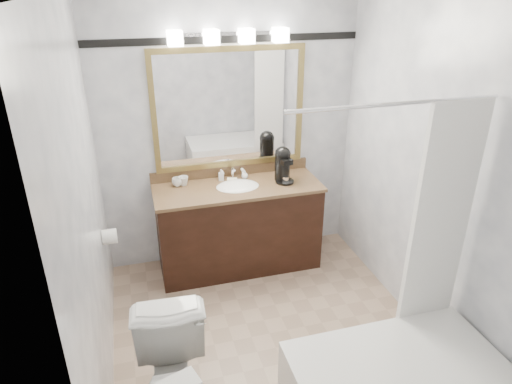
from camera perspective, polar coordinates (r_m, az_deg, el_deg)
room at (r=3.11m, az=2.01°, el=0.05°), size 2.42×2.62×2.52m
vanity at (r=4.35m, az=-2.23°, el=-4.15°), size 1.53×0.58×0.97m
mirror at (r=4.19m, az=-3.35°, el=10.33°), size 1.40×0.04×1.10m
vanity_light_bar at (r=4.03m, az=-3.40°, el=18.89°), size 1.02×0.14×0.12m
accent_stripe at (r=4.09m, az=-3.60°, el=18.52°), size 2.40×0.01×0.06m
bathtub at (r=3.23m, az=17.17°, el=-21.40°), size 1.30×0.75×1.96m
tp_roll at (r=3.84m, az=-17.82°, el=-5.33°), size 0.11×0.12×0.12m
coffee_maker at (r=4.22m, az=3.37°, el=3.58°), size 0.17×0.22×0.33m
cup_left at (r=4.21m, az=-9.80°, el=1.25°), size 0.11×0.11×0.08m
cup_right at (r=4.22m, az=-9.06°, el=1.37°), size 0.11×0.11×0.08m
soap_bottle_a at (r=4.28m, az=-4.38°, el=2.16°), size 0.06×0.06×0.11m
soap_bottle_b at (r=4.31m, az=-1.43°, el=2.22°), size 0.07×0.07×0.08m
soap_bar at (r=4.26m, az=-3.01°, el=1.52°), size 0.10×0.08×0.03m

